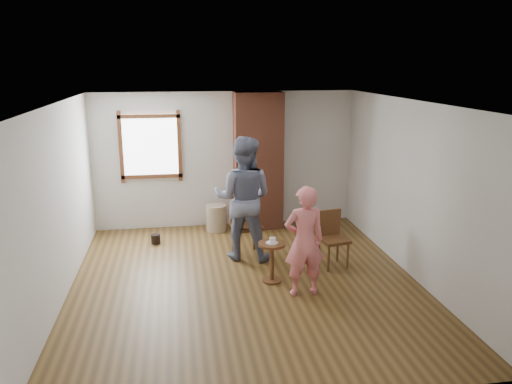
{
  "coord_description": "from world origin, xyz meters",
  "views": [
    {
      "loc": [
        -0.92,
        -6.68,
        3.13
      ],
      "look_at": [
        0.29,
        0.8,
        1.15
      ],
      "focal_mm": 35.0,
      "sensor_mm": 36.0,
      "label": 1
    }
  ],
  "objects_px": {
    "dining_chair_left": "(245,222)",
    "man": "(243,198)",
    "person_pink": "(304,241)",
    "stoneware_crock": "(216,218)",
    "dining_chair_right": "(332,235)",
    "side_table": "(272,256)"
  },
  "relations": [
    {
      "from": "dining_chair_left",
      "to": "man",
      "type": "xyz_separation_m",
      "value": [
        -0.05,
        -0.17,
        0.45
      ]
    },
    {
      "from": "dining_chair_left",
      "to": "person_pink",
      "type": "distance_m",
      "value": 1.75
    },
    {
      "from": "dining_chair_left",
      "to": "person_pink",
      "type": "relative_size",
      "value": 0.64
    },
    {
      "from": "stoneware_crock",
      "to": "dining_chair_right",
      "type": "relative_size",
      "value": 0.57
    },
    {
      "from": "man",
      "to": "person_pink",
      "type": "relative_size",
      "value": 1.3
    },
    {
      "from": "side_table",
      "to": "man",
      "type": "bearing_deg",
      "value": 105.39
    },
    {
      "from": "person_pink",
      "to": "side_table",
      "type": "bearing_deg",
      "value": -55.39
    },
    {
      "from": "dining_chair_right",
      "to": "dining_chair_left",
      "type": "bearing_deg",
      "value": 140.64
    },
    {
      "from": "stoneware_crock",
      "to": "side_table",
      "type": "height_order",
      "value": "side_table"
    },
    {
      "from": "stoneware_crock",
      "to": "dining_chair_right",
      "type": "bearing_deg",
      "value": -49.81
    },
    {
      "from": "side_table",
      "to": "man",
      "type": "relative_size",
      "value": 0.3
    },
    {
      "from": "stoneware_crock",
      "to": "dining_chair_right",
      "type": "xyz_separation_m",
      "value": [
        1.66,
        -1.96,
        0.24
      ]
    },
    {
      "from": "person_pink",
      "to": "dining_chair_right",
      "type": "bearing_deg",
      "value": -129.56
    },
    {
      "from": "side_table",
      "to": "person_pink",
      "type": "relative_size",
      "value": 0.39
    },
    {
      "from": "person_pink",
      "to": "stoneware_crock",
      "type": "bearing_deg",
      "value": -74.54
    },
    {
      "from": "stoneware_crock",
      "to": "person_pink",
      "type": "relative_size",
      "value": 0.33
    },
    {
      "from": "dining_chair_right",
      "to": "side_table",
      "type": "height_order",
      "value": "dining_chair_right"
    },
    {
      "from": "dining_chair_right",
      "to": "stoneware_crock",
      "type": "bearing_deg",
      "value": 120.01
    },
    {
      "from": "dining_chair_right",
      "to": "man",
      "type": "xyz_separation_m",
      "value": [
        -1.32,
        0.54,
        0.51
      ]
    },
    {
      "from": "stoneware_crock",
      "to": "dining_chair_left",
      "type": "distance_m",
      "value": 1.34
    },
    {
      "from": "dining_chair_left",
      "to": "dining_chair_right",
      "type": "xyz_separation_m",
      "value": [
        1.27,
        -0.71,
        -0.06
      ]
    },
    {
      "from": "dining_chair_left",
      "to": "side_table",
      "type": "bearing_deg",
      "value": -87.97
    }
  ]
}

